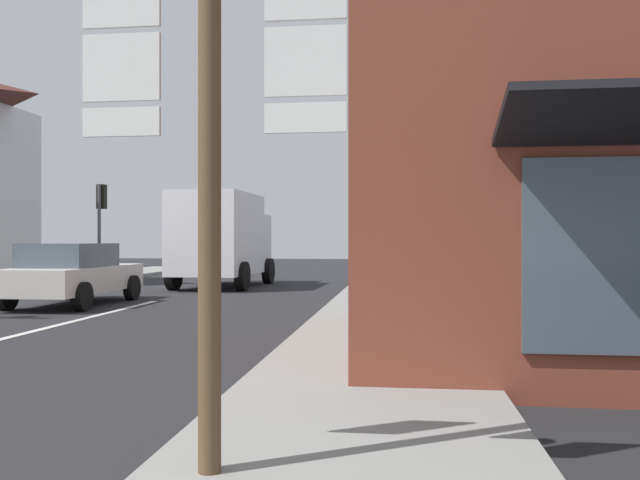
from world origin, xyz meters
The scene contains 8 objects.
ground_plane centered at (0.00, 10.00, 0.00)m, with size 80.00×80.00×0.00m, color #232326.
sidewalk_right centered at (5.82, 8.00, 0.07)m, with size 2.56×44.00×0.14m, color gray.
lane_centre_stripe centered at (0.00, 6.00, 0.01)m, with size 0.16×12.00×0.01m, color silver.
sedan_far centered at (-1.59, 10.86, 0.76)m, with size 2.00×4.21×1.47m.
delivery_truck centered at (0.33, 17.09, 1.65)m, with size 2.62×5.07×3.05m.
route_sign_post centered at (5.00, 0.03, 1.91)m, with size 1.66×0.14×3.20m.
traffic_light_far_left centered at (-4.84, 19.12, 2.67)m, with size 0.30×0.49×3.61m.
traffic_light_far_right centered at (4.84, 18.23, 2.46)m, with size 0.30×0.49×3.33m.
Camera 1 is at (6.14, -3.83, 1.54)m, focal length 36.65 mm.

